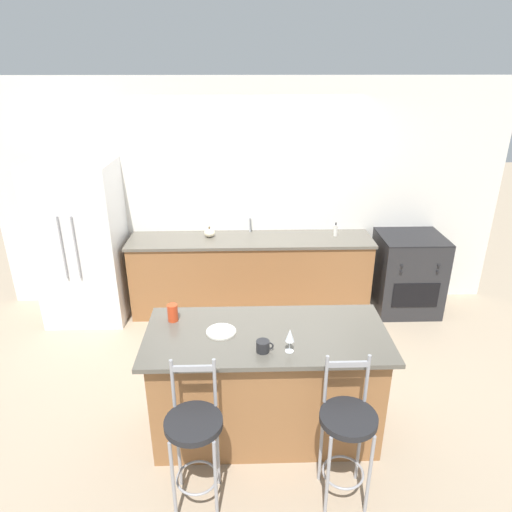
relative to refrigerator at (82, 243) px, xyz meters
The scene contains 15 objects.
ground_plane 2.15m from the refrigerator, ahead, with size 18.00×18.00×0.00m, color tan.
wall_back 2.01m from the refrigerator, 11.39° to the left, with size 6.00×0.07×2.70m.
back_counter 1.98m from the refrigerator, ahead, with size 2.85×0.63×0.93m.
sink_faucet 1.95m from the refrigerator, ahead, with size 0.02×0.13×0.22m.
kitchen_island 2.84m from the refrigerator, 44.27° to the right, with size 1.85×0.84×0.94m.
refrigerator is the anchor object (origin of this frame).
oven_range 3.84m from the refrigerator, ahead, with size 0.74×0.70×0.96m.
bar_stool_near 3.03m from the refrigerator, 59.98° to the right, with size 0.38×0.38×1.09m.
bar_stool_far 3.63m from the refrigerator, 45.90° to the right, with size 0.38×0.38×1.09m.
dinner_plate 2.55m from the refrigerator, 49.30° to the right, with size 0.23×0.23×0.02m.
wine_glass 3.08m from the refrigerator, 45.47° to the right, with size 0.06×0.06×0.18m.
coffee_mug 2.95m from the refrigerator, 48.00° to the right, with size 0.12×0.10×0.09m.
tumbler_cup 2.17m from the refrigerator, 53.90° to the right, with size 0.08×0.08×0.14m.
pumpkin_decoration 1.45m from the refrigerator, ahead, with size 0.13×0.13×0.12m.
soap_bottle 2.93m from the refrigerator, ahead, with size 0.05×0.05×0.16m.
Camera 1 is at (-0.09, -4.64, 2.84)m, focal length 32.00 mm.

